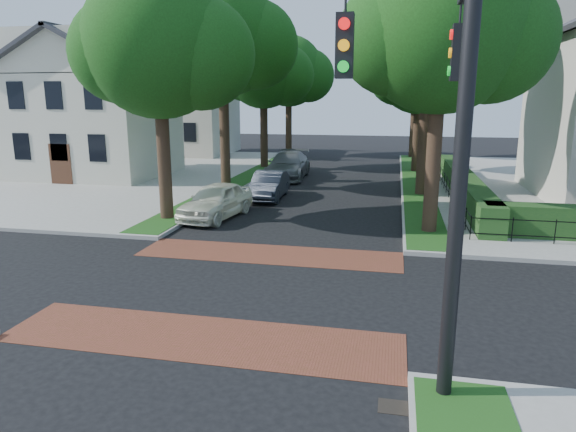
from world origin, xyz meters
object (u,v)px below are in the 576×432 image
(parked_car_front, at_px, (216,201))
(parked_car_rear, at_px, (288,165))
(parked_car_middle, at_px, (269,185))
(traffic_signal, at_px, (448,132))

(parked_car_front, distance_m, parked_car_rear, 11.90)
(parked_car_middle, bearing_deg, parked_car_front, -106.39)
(traffic_signal, height_order, parked_car_middle, traffic_signal)
(parked_car_front, bearing_deg, parked_car_rear, 95.07)
(traffic_signal, bearing_deg, parked_car_middle, 112.90)
(parked_car_rear, bearing_deg, parked_car_front, -95.86)
(parked_car_front, bearing_deg, traffic_signal, -46.78)
(parked_car_middle, xyz_separation_m, parked_car_rear, (-0.44, 7.06, 0.14))
(parked_car_middle, relative_size, parked_car_rear, 0.73)
(traffic_signal, xyz_separation_m, parked_car_front, (-8.49, 12.39, -3.93))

